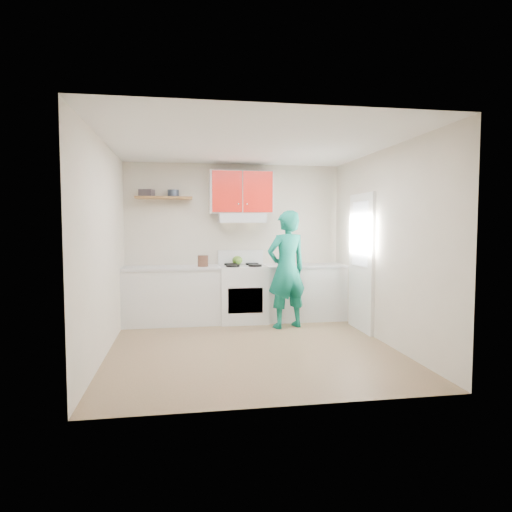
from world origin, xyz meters
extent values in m
plane|color=brown|center=(0.00, 0.00, 0.00)|extent=(3.80, 3.80, 0.00)
cube|color=white|center=(0.00, 0.00, 2.60)|extent=(3.60, 3.80, 0.04)
cube|color=beige|center=(0.00, 1.90, 1.30)|extent=(3.60, 0.04, 2.60)
cube|color=beige|center=(0.00, -1.90, 1.30)|extent=(3.60, 0.04, 2.60)
cube|color=beige|center=(-1.80, 0.00, 1.30)|extent=(0.04, 3.80, 2.60)
cube|color=beige|center=(1.80, 0.00, 1.30)|extent=(0.04, 3.80, 2.60)
cube|color=white|center=(1.78, 0.70, 1.02)|extent=(0.05, 0.85, 2.05)
cube|color=white|center=(1.75, 0.70, 1.45)|extent=(0.01, 0.55, 0.95)
cube|color=silver|center=(-1.04, 1.60, 0.45)|extent=(1.52, 0.60, 0.90)
cube|color=silver|center=(1.14, 1.60, 0.45)|extent=(1.32, 0.60, 0.90)
cube|color=white|center=(0.10, 1.57, 0.46)|extent=(0.76, 0.65, 0.92)
cube|color=silver|center=(0.10, 1.68, 1.70)|extent=(0.76, 0.44, 0.15)
cube|color=red|center=(0.10, 1.73, 2.12)|extent=(1.02, 0.33, 0.70)
cube|color=brown|center=(-1.15, 1.75, 2.02)|extent=(0.90, 0.30, 0.04)
cube|color=#483F46|center=(-1.42, 1.77, 2.09)|extent=(0.26, 0.22, 0.11)
cylinder|color=#333D4C|center=(-1.00, 1.74, 2.09)|extent=(0.19, 0.19, 0.11)
ellipsoid|color=#517A22|center=(0.04, 1.80, 0.99)|extent=(0.22, 0.22, 0.15)
cylinder|color=#4C2E21|center=(-0.55, 1.53, 1.00)|extent=(0.19, 0.19, 0.20)
cube|color=olive|center=(0.89, 1.50, 0.91)|extent=(0.32, 0.28, 0.02)
cube|color=red|center=(1.53, 1.65, 0.90)|extent=(0.28, 0.24, 0.01)
imported|color=#0B6B57|center=(0.71, 1.05, 0.90)|extent=(0.76, 0.61, 1.80)
camera|label=1|loc=(-0.87, -5.62, 1.59)|focal=31.38mm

